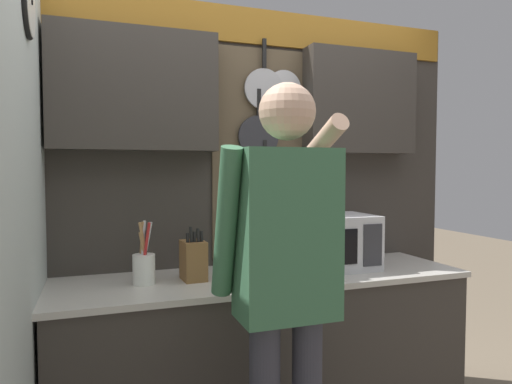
% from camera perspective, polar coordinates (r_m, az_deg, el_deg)
% --- Properties ---
extents(base_cabinet_counter, '(2.16, 0.63, 0.89)m').
position_cam_1_polar(base_cabinet_counter, '(2.59, 1.16, -19.97)').
color(base_cabinet_counter, '#38332D').
rests_on(base_cabinet_counter, ground_plane).
extents(back_wall_unit, '(2.73, 0.20, 2.37)m').
position_cam_1_polar(back_wall_unit, '(2.66, -1.14, 3.25)').
color(back_wall_unit, '#38332D').
rests_on(back_wall_unit, ground_plane).
extents(side_wall, '(0.07, 1.60, 2.37)m').
position_cam_1_polar(side_wall, '(1.87, -27.31, -5.07)').
color(side_wall, silver).
rests_on(side_wall, ground_plane).
extents(microwave, '(0.52, 0.35, 0.30)m').
position_cam_1_polar(microwave, '(2.59, 8.91, -6.21)').
color(microwave, silver).
rests_on(microwave, base_cabinet_counter).
extents(knife_block, '(0.12, 0.16, 0.27)m').
position_cam_1_polar(knife_block, '(2.34, -7.83, -8.41)').
color(knife_block, brown).
rests_on(knife_block, base_cabinet_counter).
extents(utensil_crock, '(0.11, 0.11, 0.31)m').
position_cam_1_polar(utensil_crock, '(2.31, -13.83, -8.91)').
color(utensil_crock, white).
rests_on(utensil_crock, base_cabinet_counter).
extents(person, '(0.54, 0.65, 1.78)m').
position_cam_1_polar(person, '(1.80, 3.71, -9.40)').
color(person, '#383842').
rests_on(person, ground_plane).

